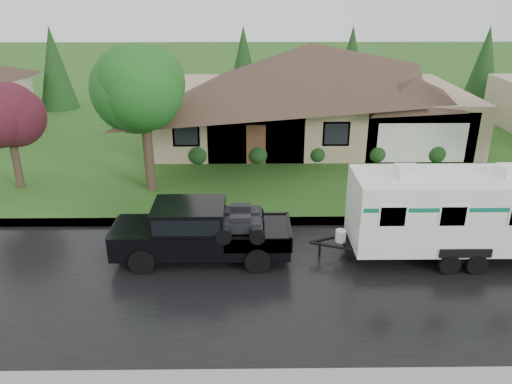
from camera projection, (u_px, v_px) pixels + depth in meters
ground at (293, 250)px, 18.01m from camera, size 140.00×140.00×0.00m
road at (299, 281)px, 16.17m from camera, size 140.00×8.00×0.01m
curb at (289, 221)px, 20.06m from camera, size 140.00×0.50×0.15m
lawn at (274, 133)px, 31.82m from camera, size 140.00×26.00×0.15m
house_main at (315, 81)px, 29.42m from camera, size 19.44×10.80×6.90m
tree_left_green at (143, 88)px, 21.22m from camera, size 4.05×4.05×6.70m
tree_red at (8, 118)px, 21.96m from camera, size 2.86×2.86×4.74m
shrub_row at (317, 153)px, 26.36m from camera, size 13.60×1.00×1.00m
pickup_truck at (198, 230)px, 17.16m from camera, size 6.04×2.30×2.01m
travel_trailer at (456, 210)px, 16.99m from camera, size 7.45×2.62×3.34m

